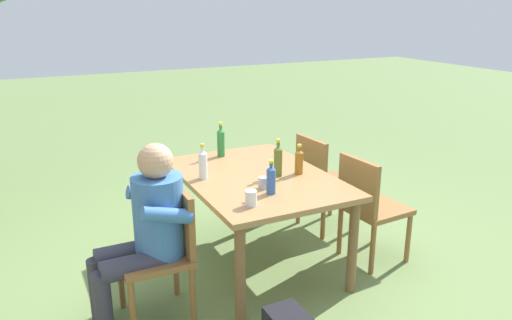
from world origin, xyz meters
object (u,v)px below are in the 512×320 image
person_in_white_shirt (147,226)px  bottle_clear (203,164)px  bottle_amber (299,161)px  bottle_olive (278,160)px  dining_table (256,186)px  bottle_green (221,142)px  chair_far_left (166,246)px  cup_steel (263,183)px  bottle_blue (271,179)px  cup_glass (251,198)px  chair_near_left (368,204)px  chair_near_right (321,178)px

person_in_white_shirt → bottle_clear: (0.44, -0.54, 0.20)m
person_in_white_shirt → bottle_clear: bearing=-51.1°
bottle_amber → bottle_olive: size_ratio=0.81×
dining_table → bottle_green: bearing=4.9°
person_in_white_shirt → chair_far_left: bearing=-90.9°
bottle_olive → bottle_clear: 0.56m
bottle_green → cup_steel: bearing=177.9°
chair_far_left → person_in_white_shirt: person_in_white_shirt is taller
bottle_olive → bottle_blue: size_ratio=1.20×
bottle_clear → cup_glass: bearing=-171.7°
bottle_blue → cup_glass: 0.26m
chair_far_left → cup_glass: size_ratio=8.53×
bottle_blue → chair_near_left: bearing=-87.0°
cup_steel → bottle_amber: bearing=-67.5°
bottle_olive → bottle_blue: bearing=143.9°
person_in_white_shirt → cup_glass: person_in_white_shirt is taller
bottle_green → cup_glass: bearing=167.4°
chair_far_left → chair_near_left: bearing=-90.1°
bottle_olive → bottle_clear: bottle_olive is taller
chair_near_left → bottle_blue: size_ratio=3.65×
person_in_white_shirt → bottle_amber: person_in_white_shirt is taller
cup_glass → chair_far_left: bearing=70.6°
chair_near_right → person_in_white_shirt: bearing=110.7°
bottle_clear → chair_near_right: bearing=-79.5°
cup_steel → bottle_olive: bearing=-50.0°
chair_far_left → dining_table: bearing=-67.8°
dining_table → bottle_amber: 0.38m
chair_near_right → bottle_olive: 0.88m
chair_far_left → cup_steel: size_ratio=10.55×
bottle_green → cup_glass: size_ratio=2.89×
dining_table → bottle_clear: size_ratio=5.52×
dining_table → bottle_amber: bearing=-110.1°
dining_table → cup_steel: 0.31m
bottle_blue → bottle_clear: bearing=32.0°
bottle_amber → cup_glass: size_ratio=2.28×
chair_near_right → bottle_clear: 1.27m
dining_table → cup_glass: 0.61m
person_in_white_shirt → bottle_olive: 1.11m
chair_near_left → bottle_green: bearing=43.6°
dining_table → person_in_white_shirt: person_in_white_shirt is taller
bottle_olive → cup_glass: (-0.43, 0.43, -0.07)m
bottle_amber → cup_steel: (-0.16, 0.39, -0.06)m
bottle_blue → bottle_clear: 0.58m
bottle_olive → cup_glass: 0.61m
chair_far_left → bottle_blue: size_ratio=3.65×
dining_table → bottle_blue: 0.44m
bottle_clear → bottle_olive: bearing=-110.4°
bottle_amber → bottle_blue: 0.47m
dining_table → chair_near_right: size_ratio=1.69×
chair_near_right → cup_steel: chair_near_right is taller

